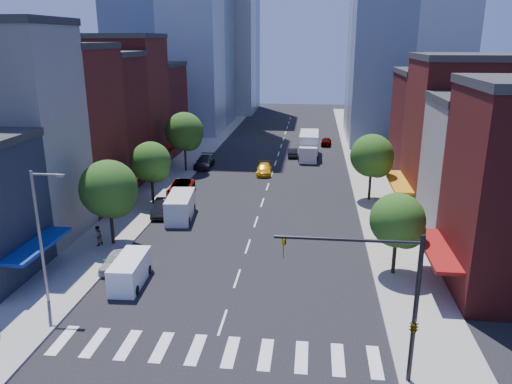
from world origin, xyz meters
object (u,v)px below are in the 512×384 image
Objects in this scene: parked_car_front at (116,260)px; pedestrian_far at (97,236)px; parked_car_rear at (204,162)px; box_truck at (309,146)px; parked_car_second at (163,207)px; traffic_car_oncoming at (292,152)px; cargo_van_far at (180,207)px; taxi at (264,169)px; parked_car_third at (181,188)px; traffic_car_far at (326,141)px; cargo_van_near at (130,272)px.

pedestrian_far reaches higher than parked_car_front.
box_truck reaches higher than parked_car_rear.
parked_car_second reaches higher than traffic_car_oncoming.
cargo_van_far reaches higher than parked_car_second.
pedestrian_far reaches higher than taxi.
parked_car_third reaches higher than parked_car_second.
parked_car_front is 41.91m from box_truck.
parked_car_third is at bearing 63.79° from traffic_car_far.
parked_car_third is 1.06× the size of parked_car_rear.
cargo_van_far reaches higher than traffic_car_far.
traffic_car_oncoming is at bearing 54.91° from parked_car_third.
cargo_van_far is (2.02, -20.36, 0.41)m from parked_car_rear.
taxi is (8.50, -2.66, -0.10)m from parked_car_rear.
parked_car_second is 14.96m from cargo_van_near.
box_truck is at bearing 71.53° from parked_car_front.
parked_car_second is 0.97× the size of cargo_van_near.
traffic_car_oncoming is (11.71, 20.55, -0.12)m from parked_car_third.
cargo_van_near is at bearing -104.47° from taxi.
cargo_van_far is at bearing 167.46° from pedestrian_far.
cargo_van_near is (2.01, -2.45, 0.33)m from parked_car_front.
taxi is 2.70× the size of pedestrian_far.
parked_car_second is at bearing 94.81° from cargo_van_near.
parked_car_second reaches higher than taxi.
traffic_car_oncoming is at bearing 63.43° from traffic_car_far.
parked_car_rear is 3.11× the size of pedestrian_far.
traffic_car_oncoming reaches higher than parked_car_front.
taxi is at bearing 70.40° from traffic_car_far.
traffic_car_oncoming is (3.21, 10.66, -0.01)m from taxi.
parked_car_rear is at bearing 91.22° from parked_car_front.
cargo_van_near is 43.34m from traffic_car_oncoming.
taxi is at bearing 74.96° from parked_car_front.
pedestrian_far is at bearing -106.78° from parked_car_third.
traffic_car_oncoming is at bearing 34.09° from parked_car_rear.
pedestrian_far is (-11.61, -25.35, 0.34)m from taxi.
parked_car_second is at bearing 91.22° from parked_car_front.
parked_car_front is 0.67× the size of cargo_van_far.
parked_car_front is 4.90m from pedestrian_far.
cargo_van_near reaches higher than pedestrian_far.
pedestrian_far reaches higher than traffic_car_oncoming.
cargo_van_far is at bearing -30.07° from parked_car_second.
parked_car_front is at bearing 74.49° from traffic_car_far.
cargo_van_near is 53.27m from traffic_car_far.
parked_car_front is 30.34m from taxi.
pedestrian_far is at bearing -114.67° from parked_car_second.
traffic_car_far is at bearing 54.75° from parked_car_third.
parked_car_second is 30.55m from box_truck.
cargo_van_far is 18.86m from taxi.
traffic_car_oncoming is 10.31m from traffic_car_far.
box_truck is at bearing 76.88° from traffic_car_far.
parked_car_second is at bearing -178.58° from pedestrian_far.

